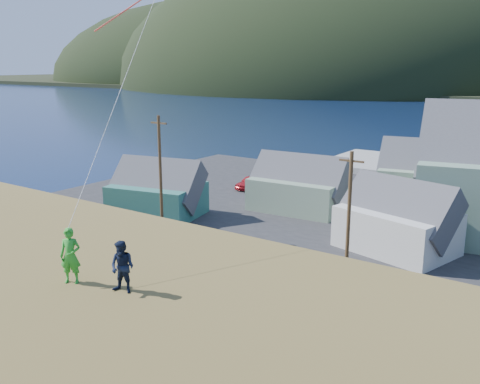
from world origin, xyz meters
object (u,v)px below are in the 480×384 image
(shed_white, at_px, (397,219))
(kite_flyer_green, at_px, (70,256))
(shed_palegreen_far, at_px, (440,176))
(kite_flyer_navy, at_px, (122,267))
(wharf, at_px, (429,169))
(shed_teal, at_px, (157,190))
(shed_palegreen_near, at_px, (299,186))

(shed_white, height_order, kite_flyer_green, kite_flyer_green)
(shed_palegreen_far, relative_size, kite_flyer_navy, 8.14)
(wharf, bearing_deg, shed_white, -78.54)
(shed_palegreen_far, bearing_deg, kite_flyer_green, -100.87)
(shed_palegreen_far, bearing_deg, wharf, 97.39)
(kite_flyer_navy, bearing_deg, kite_flyer_green, -179.67)
(wharf, height_order, shed_teal, shed_teal)
(kite_flyer_green, height_order, kite_flyer_navy, kite_flyer_green)
(shed_white, distance_m, kite_flyer_green, 28.44)
(wharf, relative_size, shed_teal, 2.84)
(shed_palegreen_near, height_order, shed_palegreen_far, shed_palegreen_far)
(shed_palegreen_near, distance_m, kite_flyer_navy, 35.94)
(shed_palegreen_near, bearing_deg, kite_flyer_green, -76.19)
(wharf, height_order, shed_white, shed_white)
(shed_palegreen_near, xyz_separation_m, kite_flyer_navy, (12.31, -33.31, 5.53))
(wharf, height_order, kite_flyer_green, kite_flyer_green)
(shed_teal, relative_size, shed_white, 0.98)
(shed_teal, relative_size, shed_palegreen_far, 0.72)
(shed_palegreen_far, bearing_deg, shed_white, -97.25)
(shed_teal, xyz_separation_m, shed_palegreen_far, (20.03, 18.46, 0.57))
(shed_palegreen_near, relative_size, shed_palegreen_far, 0.73)
(wharf, relative_size, shed_palegreen_far, 2.06)
(shed_white, bearing_deg, shed_teal, -156.98)
(shed_teal, xyz_separation_m, kite_flyer_navy, (21.97, -24.40, 5.57))
(shed_teal, bearing_deg, wharf, 54.83)
(kite_flyer_navy, bearing_deg, shed_palegreen_far, 80.40)
(shed_teal, bearing_deg, kite_flyer_navy, -60.06)
(shed_teal, distance_m, shed_white, 21.28)
(shed_teal, distance_m, kite_flyer_green, 32.47)
(shed_white, height_order, shed_palegreen_far, shed_palegreen_far)
(shed_palegreen_far, bearing_deg, kite_flyer_navy, -98.47)
(kite_flyer_navy, bearing_deg, shed_teal, 119.81)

